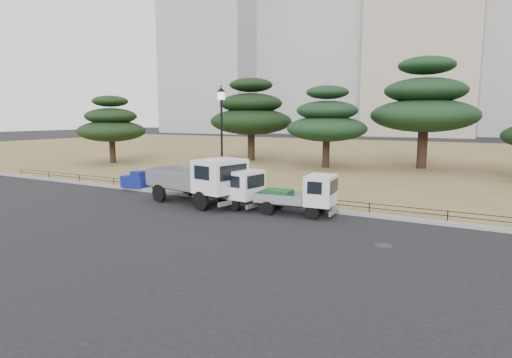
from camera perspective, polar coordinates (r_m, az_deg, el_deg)
The scene contains 16 objects.
ground at distance 17.99m, azimuth -3.13°, elevation -4.91°, with size 220.00×220.00×0.00m, color black.
lawn at distance 46.52m, azimuth 17.53°, elevation 2.95°, with size 120.00×56.00×0.15m, color olive.
curb at distance 20.17m, azimuth 0.84°, elevation -3.22°, with size 120.00×0.25×0.16m, color gray.
truck_large at distance 20.29m, azimuth -7.53°, elevation 0.09°, with size 5.36×2.89×2.22m.
truck_kei_front at distance 19.55m, azimuth -3.17°, elevation -1.23°, with size 3.49×1.89×1.75m.
truck_kei_rear at distance 18.07m, azimuth 6.09°, elevation -2.08°, with size 3.43×1.71×1.73m.
street_lamp at distance 21.29m, azimuth -4.62°, elevation 7.41°, with size 0.48×0.48×5.38m.
pipe_fence at distance 20.23m, azimuth 1.04°, elevation -2.15°, with size 38.00×0.04×0.40m.
tarp_pile at distance 25.21m, azimuth -15.68°, elevation -0.18°, with size 1.51×1.19×0.93m.
manhole at distance 14.48m, azimuth 16.65°, elevation -8.52°, with size 0.60×0.60×0.01m, color #2D2D30.
pine_west_far at distance 38.81m, azimuth -18.74°, elevation 6.92°, with size 5.67×5.67×5.73m.
pine_west_near at distance 39.04m, azimuth -0.65°, elevation 8.75°, with size 7.39×7.39×7.39m.
pine_center_left at distance 33.93m, azimuth 9.42°, elevation 7.70°, with size 6.24×6.24×6.34m.
pine_center_right at distance 35.34m, azimuth 21.56°, elevation 9.24°, with size 7.95×7.95×8.43m.
tower_far_west at distance 118.05m, azimuth -5.14°, elevation 22.20°, with size 24.00×20.00×65.00m, color #A0A0A5.
tower_center_left at distance 103.49m, azimuth 22.01°, elevation 20.80°, with size 22.00×20.00×55.00m, color #AAA08C.
Camera 1 is at (9.41, -14.77, 4.11)m, focal length 30.00 mm.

